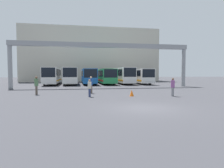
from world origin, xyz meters
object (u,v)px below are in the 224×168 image
bus_slot_3 (106,75)px  bus_slot_5 (140,75)px  pedestrian_far_center (36,85)px  bus_slot_1 (71,75)px  bus_slot_2 (88,75)px  bus_slot_4 (122,75)px  pedestrian_mid_right (90,88)px  traffic_cone (132,93)px  pedestrian_near_left (173,87)px  pedestrian_near_right (91,84)px  bus_slot_0 (52,75)px

bus_slot_3 → bus_slot_5: (6.90, -0.60, 0.01)m
bus_slot_5 → pedestrian_far_center: bearing=-133.0°
bus_slot_1 → pedestrian_far_center: (-2.96, -17.88, -0.86)m
bus_slot_2 → bus_slot_4: bus_slot_4 is taller
pedestrian_mid_right → traffic_cone: (3.94, -0.23, -0.55)m
bus_slot_2 → bus_slot_3: (3.45, -0.11, 0.00)m
bus_slot_2 → pedestrian_near_left: size_ratio=6.84×
bus_slot_1 → bus_slot_2: (3.45, 0.79, -0.13)m
bus_slot_3 → bus_slot_2: bearing=178.1°
bus_slot_2 → pedestrian_near_right: (-0.89, -18.26, -0.76)m
bus_slot_3 → pedestrian_mid_right: bus_slot_3 is taller
bus_slot_2 → pedestrian_far_center: bus_slot_2 is taller
pedestrian_mid_right → traffic_cone: 3.98m
bus_slot_0 → pedestrian_near_right: 19.23m
bus_slot_4 → pedestrian_mid_right: bearing=-110.8°
bus_slot_0 → bus_slot_5: size_ratio=1.14×
bus_slot_0 → traffic_cone: size_ratio=19.96×
bus_slot_4 → bus_slot_5: bearing=-10.7°
bus_slot_5 → pedestrian_near_right: size_ratio=5.74×
pedestrian_far_center → pedestrian_mid_right: (5.16, -2.84, -0.13)m
traffic_cone → bus_slot_5: bearing=70.0°
pedestrian_near_left → traffic_cone: bearing=-53.3°
bus_slot_4 → pedestrian_near_left: bus_slot_4 is taller
bus_slot_1 → bus_slot_3: (6.90, 0.68, -0.13)m
bus_slot_3 → pedestrian_near_left: bearing=-82.3°
bus_slot_3 → pedestrian_far_center: bearing=-118.0°
pedestrian_far_center → pedestrian_near_right: bearing=-89.2°
bus_slot_3 → pedestrian_near_right: 18.67m
bus_slot_2 → bus_slot_1: bearing=-167.1°
pedestrian_mid_right → bus_slot_3: bearing=-178.0°
bus_slot_3 → pedestrian_mid_right: 21.93m
bus_slot_0 → pedestrian_near_right: (6.02, -18.24, -0.88)m
pedestrian_near_left → pedestrian_near_right: bearing=-72.4°
bus_slot_1 → bus_slot_3: size_ratio=0.88×
pedestrian_far_center → bus_slot_1: bearing=-12.9°
pedestrian_near_left → pedestrian_mid_right: 7.79m
bus_slot_1 → bus_slot_4: 10.38m
bus_slot_0 → bus_slot_1: 3.54m
pedestrian_mid_right → pedestrian_near_right: size_ratio=0.88×
traffic_cone → pedestrian_near_left: bearing=-10.4°
bus_slot_5 → bus_slot_0: bearing=177.7°
bus_slot_1 → pedestrian_mid_right: bus_slot_1 is taller
bus_slot_0 → pedestrian_mid_right: bearing=-75.3°
bus_slot_3 → traffic_cone: (-0.77, -21.63, -1.42)m
bus_slot_1 → bus_slot_4: (10.35, 0.73, 0.02)m
bus_slot_2 → pedestrian_near_left: (6.48, -22.43, -0.80)m
bus_slot_0 → pedestrian_far_center: (0.49, -18.65, -0.86)m
bus_slot_1 → bus_slot_4: bus_slot_4 is taller
bus_slot_0 → bus_slot_5: bus_slot_0 is taller
pedestrian_far_center → bus_slot_2: bearing=-22.4°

